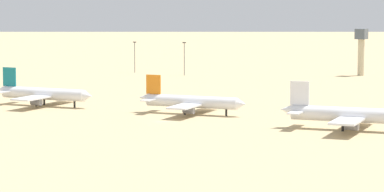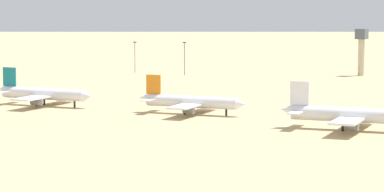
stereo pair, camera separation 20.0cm
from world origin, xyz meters
name	(u,v)px [view 2 (the right image)]	position (x,y,z in m)	size (l,w,h in m)	color
ground	(161,122)	(0.00, 0.00, 0.00)	(4000.00, 4000.00, 0.00)	tan
parked_jet_teal_1	(43,94)	(-60.54, 13.56, 4.46)	(41.19, 34.87, 13.60)	white
parked_jet_orange_2	(191,102)	(-2.03, 21.25, 4.26)	(39.31, 33.45, 13.00)	white
parked_jet_white_3	(349,115)	(58.66, 13.26, 4.69)	(43.18, 36.84, 14.31)	white
control_tower	(361,47)	(-10.45, 195.03, 13.96)	(5.20, 5.20, 23.13)	#C6B793
light_pole_west	(184,56)	(-85.34, 150.23, 9.48)	(1.80, 0.50, 16.51)	#59595E
light_pole_mid	(135,55)	(-115.91, 151.18, 9.15)	(1.80, 0.50, 15.87)	#59595E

